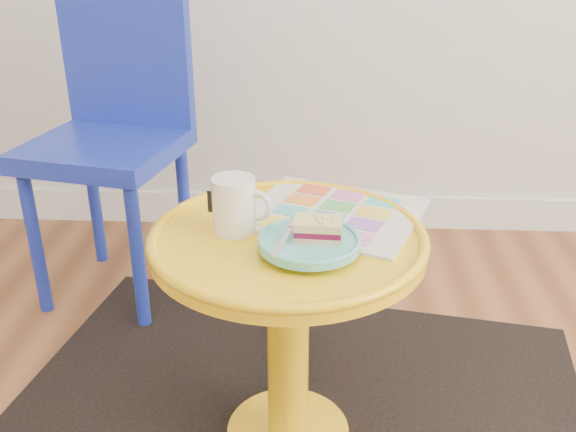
{
  "coord_description": "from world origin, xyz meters",
  "views": [
    {
      "loc": [
        -0.03,
        -0.16,
        1.03
      ],
      "look_at": [
        -0.09,
        0.91,
        0.53
      ],
      "focal_mm": 40.0,
      "sensor_mm": 36.0,
      "label": 1
    }
  ],
  "objects_px": {
    "plate": "(309,243)",
    "side_table": "(288,299)",
    "newspaper": "(332,213)",
    "mug": "(235,203)",
    "chair": "(115,123)"
  },
  "relations": [
    {
      "from": "plate",
      "to": "side_table",
      "type": "bearing_deg",
      "value": 122.07
    },
    {
      "from": "side_table",
      "to": "newspaper",
      "type": "height_order",
      "value": "newspaper"
    },
    {
      "from": "mug",
      "to": "side_table",
      "type": "bearing_deg",
      "value": 6.98
    },
    {
      "from": "newspaper",
      "to": "chair",
      "type": "bearing_deg",
      "value": 158.98
    },
    {
      "from": "newspaper",
      "to": "plate",
      "type": "height_order",
      "value": "plate"
    },
    {
      "from": "chair",
      "to": "mug",
      "type": "height_order",
      "value": "chair"
    },
    {
      "from": "side_table",
      "to": "plate",
      "type": "xyz_separation_m",
      "value": [
        0.04,
        -0.07,
        0.16
      ]
    },
    {
      "from": "chair",
      "to": "newspaper",
      "type": "distance_m",
      "value": 0.83
    },
    {
      "from": "newspaper",
      "to": "plate",
      "type": "distance_m",
      "value": 0.17
    },
    {
      "from": "side_table",
      "to": "newspaper",
      "type": "bearing_deg",
      "value": 49.41
    },
    {
      "from": "side_table",
      "to": "chair",
      "type": "bearing_deg",
      "value": 128.71
    },
    {
      "from": "side_table",
      "to": "chair",
      "type": "distance_m",
      "value": 0.86
    },
    {
      "from": "chair",
      "to": "plate",
      "type": "height_order",
      "value": "chair"
    },
    {
      "from": "newspaper",
      "to": "plate",
      "type": "relative_size",
      "value": 1.83
    },
    {
      "from": "chair",
      "to": "plate",
      "type": "relative_size",
      "value": 4.87
    }
  ]
}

